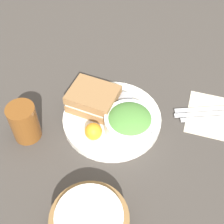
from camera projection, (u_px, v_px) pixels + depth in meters
name	position (u px, v px, depth m)	size (l,w,h in m)	color
ground_plane	(112.00, 121.00, 0.90)	(4.00, 4.00, 0.00)	#3D3833
plate	(112.00, 119.00, 0.90)	(0.28, 0.28, 0.02)	white
sandwich	(93.00, 99.00, 0.89)	(0.14, 0.12, 0.06)	olive
salad_bowl	(130.00, 122.00, 0.83)	(0.14, 0.14, 0.07)	white
dressing_cup	(125.00, 101.00, 0.90)	(0.04, 0.04, 0.03)	#99999E
orange_wedge	(93.00, 131.00, 0.82)	(0.05, 0.05, 0.05)	orange
drink_glass	(24.00, 122.00, 0.83)	(0.08, 0.08, 0.11)	brown
bread_basket	(90.00, 222.00, 0.68)	(0.17, 0.17, 0.07)	olive
napkin	(208.00, 115.00, 0.92)	(0.12, 0.16, 0.00)	beige
fork	(207.00, 109.00, 0.92)	(0.19, 0.01, 0.01)	silver
knife	(208.00, 114.00, 0.91)	(0.20, 0.01, 0.01)	silver
spoon	(210.00, 118.00, 0.90)	(0.17, 0.01, 0.01)	silver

